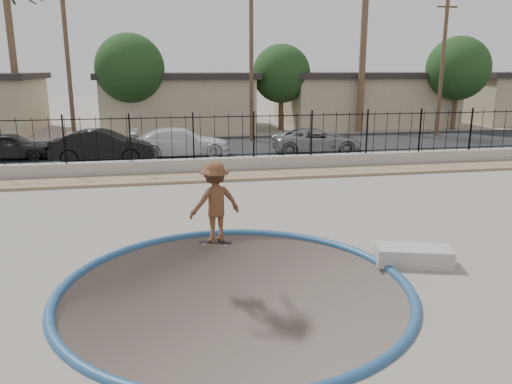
{
  "coord_description": "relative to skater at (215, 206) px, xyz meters",
  "views": [
    {
      "loc": [
        -1.32,
        -10.0,
        4.23
      ],
      "look_at": [
        1.0,
        2.0,
        1.18
      ],
      "focal_mm": 35.0,
      "sensor_mm": 36.0,
      "label": 1
    }
  ],
  "objects": [
    {
      "name": "rock_strip",
      "position": [
        0.09,
        7.6,
        -0.93
      ],
      "size": [
        42.0,
        1.6,
        0.11
      ],
      "primitive_type": "cube",
      "color": "tan",
      "rests_on": "ground"
    },
    {
      "name": "car_c",
      "position": [
        -0.24,
        12.69,
        -0.26
      ],
      "size": [
        4.77,
        1.99,
        1.38
      ],
      "primitive_type": "imported",
      "rotation": [
        0.0,
        0.0,
        1.56
      ],
      "color": "white",
      "rests_on": "street"
    },
    {
      "name": "coping_ring",
      "position": [
        0.09,
        -2.6,
        -0.98
      ],
      "size": [
        7.04,
        7.04,
        0.2
      ],
      "primitive_type": "torus",
      "color": "navy",
      "rests_on": "ground"
    },
    {
      "name": "car_b",
      "position": [
        -3.81,
        11.8,
        -0.21
      ],
      "size": [
        4.59,
        1.84,
        1.48
      ],
      "primitive_type": "imported",
      "rotation": [
        0.0,
        0.0,
        1.51
      ],
      "color": "black",
      "rests_on": "street"
    },
    {
      "name": "palm_mid",
      "position": [
        -9.91,
        22.4,
        5.7
      ],
      "size": [
        2.3,
        2.3,
        9.3
      ],
      "color": "brown",
      "rests_on": "ground"
    },
    {
      "name": "utility_pole_left",
      "position": [
        -5.91,
        17.4,
        3.72
      ],
      "size": [
        1.7,
        0.24,
        9.0
      ],
      "color": "#473323",
      "rests_on": "ground"
    },
    {
      "name": "street_tree_right",
      "position": [
        19.09,
        20.4,
        3.2
      ],
      "size": [
        4.32,
        4.32,
        6.36
      ],
      "color": "#473323",
      "rests_on": "ground"
    },
    {
      "name": "skater",
      "position": [
        0.0,
        0.0,
        0.0
      ],
      "size": [
        1.42,
        1.05,
        1.97
      ],
      "primitive_type": "imported",
      "rotation": [
        0.0,
        0.0,
        3.42
      ],
      "color": "brown",
      "rests_on": "ground"
    },
    {
      "name": "house_east",
      "position": [
        14.09,
        24.9,
        0.99
      ],
      "size": [
        12.6,
        8.6,
        3.9
      ],
      "color": "tan",
      "rests_on": "ground"
    },
    {
      "name": "ground",
      "position": [
        0.09,
        10.4,
        -2.08
      ],
      "size": [
        120.0,
        120.0,
        2.2
      ],
      "primitive_type": "cube",
      "color": "gray",
      "rests_on": "ground"
    },
    {
      "name": "concrete_ledge",
      "position": [
        4.14,
        -2.11,
        -0.78
      ],
      "size": [
        1.73,
        1.14,
        0.4
      ],
      "primitive_type": "cube",
      "rotation": [
        0.0,
        0.0,
        -0.3
      ],
      "color": "#A9A196",
      "rests_on": "ground"
    },
    {
      "name": "palm_right",
      "position": [
        12.09,
        20.4,
        6.34
      ],
      "size": [
        2.3,
        2.3,
        10.3
      ],
      "color": "brown",
      "rests_on": "ground"
    },
    {
      "name": "street_tree_mid",
      "position": [
        7.09,
        22.4,
        2.85
      ],
      "size": [
        3.96,
        3.96,
        5.83
      ],
      "color": "#473323",
      "rests_on": "ground"
    },
    {
      "name": "retaining_wall",
      "position": [
        0.09,
        8.7,
        -0.68
      ],
      "size": [
        42.0,
        0.45,
        0.6
      ],
      "primitive_type": "cube",
      "color": "gray",
      "rests_on": "ground"
    },
    {
      "name": "fence",
      "position": [
        0.09,
        8.7,
        0.52
      ],
      "size": [
        40.0,
        0.04,
        1.8
      ],
      "color": "black",
      "rests_on": "retaining_wall"
    },
    {
      "name": "car_a",
      "position": [
        -8.15,
        13.4,
        -0.32
      ],
      "size": [
        3.78,
        1.67,
        1.26
      ],
      "primitive_type": "imported",
      "rotation": [
        0.0,
        0.0,
        1.52
      ],
      "color": "black",
      "rests_on": "street"
    },
    {
      "name": "skateboard",
      "position": [
        -0.0,
        0.0,
        -0.93
      ],
      "size": [
        0.82,
        0.45,
        0.07
      ],
      "rotation": [
        0.0,
        0.0,
        -0.34
      ],
      "color": "black",
      "rests_on": "ground"
    },
    {
      "name": "car_d",
      "position": [
        6.54,
        12.4,
        -0.32
      ],
      "size": [
        4.63,
        2.37,
        1.25
      ],
      "primitive_type": "imported",
      "rotation": [
        0.0,
        0.0,
        1.5
      ],
      "color": "gray",
      "rests_on": "street"
    },
    {
      "name": "street_tree_left",
      "position": [
        -2.91,
        21.4,
        3.2
      ],
      "size": [
        4.32,
        4.32,
        6.36
      ],
      "color": "#473323",
      "rests_on": "ground"
    },
    {
      "name": "utility_pole_mid",
      "position": [
        4.09,
        17.4,
        3.97
      ],
      "size": [
        1.7,
        0.24,
        9.5
      ],
      "color": "#473323",
      "rests_on": "ground"
    },
    {
      "name": "house_center",
      "position": [
        0.09,
        24.9,
        0.99
      ],
      "size": [
        10.6,
        8.6,
        3.9
      ],
      "color": "tan",
      "rests_on": "ground"
    },
    {
      "name": "bowl_pit",
      "position": [
        0.09,
        -2.6,
        -0.98
      ],
      "size": [
        6.84,
        6.84,
        1.8
      ],
      "primitive_type": null,
      "color": "#484037",
      "rests_on": "ground"
    },
    {
      "name": "utility_pole_right",
      "position": [
        16.09,
        17.4,
        3.72
      ],
      "size": [
        1.7,
        0.24,
        9.0
      ],
      "color": "#473323",
      "rests_on": "ground"
    },
    {
      "name": "street",
      "position": [
        0.09,
        15.4,
        -0.97
      ],
      "size": [
        90.0,
        8.0,
        0.04
      ],
      "primitive_type": "cube",
      "color": "black",
      "rests_on": "ground"
    }
  ]
}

